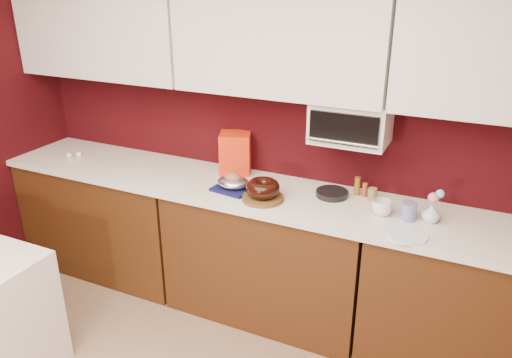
{
  "coord_description": "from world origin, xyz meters",
  "views": [
    {
      "loc": [
        1.15,
        -0.72,
        2.2
      ],
      "look_at": [
        -0.05,
        1.84,
        1.02
      ],
      "focal_mm": 35.0,
      "sensor_mm": 36.0,
      "label": 1
    }
  ],
  "objects_px": {
    "toaster_oven": "(351,122)",
    "flower_vase": "(431,212)",
    "foil_ham_nest": "(233,182)",
    "pandoro_box": "(235,153)",
    "blue_jar": "(409,211)",
    "bundt_cake": "(263,188)",
    "coffee_mug": "(382,206)"
  },
  "relations": [
    {
      "from": "flower_vase",
      "to": "bundt_cake",
      "type": "bearing_deg",
      "value": -172.18
    },
    {
      "from": "foil_ham_nest",
      "to": "coffee_mug",
      "type": "relative_size",
      "value": 1.89
    },
    {
      "from": "coffee_mug",
      "to": "pandoro_box",
      "type": "bearing_deg",
      "value": 167.37
    },
    {
      "from": "pandoro_box",
      "to": "flower_vase",
      "type": "bearing_deg",
      "value": -30.35
    },
    {
      "from": "pandoro_box",
      "to": "blue_jar",
      "type": "distance_m",
      "value": 1.24
    },
    {
      "from": "foil_ham_nest",
      "to": "blue_jar",
      "type": "distance_m",
      "value": 1.09
    },
    {
      "from": "foil_ham_nest",
      "to": "pandoro_box",
      "type": "xyz_separation_m",
      "value": [
        -0.13,
        0.28,
        0.09
      ]
    },
    {
      "from": "bundt_cake",
      "to": "coffee_mug",
      "type": "relative_size",
      "value": 1.91
    },
    {
      "from": "bundt_cake",
      "to": "flower_vase",
      "type": "bearing_deg",
      "value": 7.82
    },
    {
      "from": "foil_ham_nest",
      "to": "coffee_mug",
      "type": "height_order",
      "value": "coffee_mug"
    },
    {
      "from": "toaster_oven",
      "to": "flower_vase",
      "type": "relative_size",
      "value": 3.68
    },
    {
      "from": "pandoro_box",
      "to": "coffee_mug",
      "type": "relative_size",
      "value": 2.57
    },
    {
      "from": "bundt_cake",
      "to": "flower_vase",
      "type": "relative_size",
      "value": 1.71
    },
    {
      "from": "foil_ham_nest",
      "to": "flower_vase",
      "type": "relative_size",
      "value": 1.7
    },
    {
      "from": "toaster_oven",
      "to": "foil_ham_nest",
      "type": "relative_size",
      "value": 2.17
    },
    {
      "from": "toaster_oven",
      "to": "flower_vase",
      "type": "xyz_separation_m",
      "value": [
        0.53,
        -0.16,
        -0.41
      ]
    },
    {
      "from": "pandoro_box",
      "to": "bundt_cake",
      "type": "bearing_deg",
      "value": -64.65
    },
    {
      "from": "bundt_cake",
      "to": "blue_jar",
      "type": "height_order",
      "value": "bundt_cake"
    },
    {
      "from": "foil_ham_nest",
      "to": "pandoro_box",
      "type": "relative_size",
      "value": 0.74
    },
    {
      "from": "toaster_oven",
      "to": "flower_vase",
      "type": "bearing_deg",
      "value": -16.34
    },
    {
      "from": "pandoro_box",
      "to": "flower_vase",
      "type": "distance_m",
      "value": 1.35
    },
    {
      "from": "toaster_oven",
      "to": "bundt_cake",
      "type": "height_order",
      "value": "toaster_oven"
    },
    {
      "from": "coffee_mug",
      "to": "foil_ham_nest",
      "type": "bearing_deg",
      "value": -177.31
    },
    {
      "from": "foil_ham_nest",
      "to": "blue_jar",
      "type": "xyz_separation_m",
      "value": [
        1.09,
        0.05,
        -0.0
      ]
    },
    {
      "from": "bundt_cake",
      "to": "blue_jar",
      "type": "distance_m",
      "value": 0.86
    },
    {
      "from": "bundt_cake",
      "to": "pandoro_box",
      "type": "height_order",
      "value": "pandoro_box"
    },
    {
      "from": "pandoro_box",
      "to": "flower_vase",
      "type": "xyz_separation_m",
      "value": [
        1.33,
        -0.21,
        -0.08
      ]
    },
    {
      "from": "toaster_oven",
      "to": "foil_ham_nest",
      "type": "distance_m",
      "value": 0.83
    },
    {
      "from": "bundt_cake",
      "to": "toaster_oven",
      "type": "bearing_deg",
      "value": 33.17
    },
    {
      "from": "toaster_oven",
      "to": "foil_ham_nest",
      "type": "height_order",
      "value": "toaster_oven"
    },
    {
      "from": "bundt_cake",
      "to": "coffee_mug",
      "type": "xyz_separation_m",
      "value": [
        0.7,
        0.1,
        -0.03
      ]
    },
    {
      "from": "foil_ham_nest",
      "to": "pandoro_box",
      "type": "bearing_deg",
      "value": 114.29
    }
  ]
}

